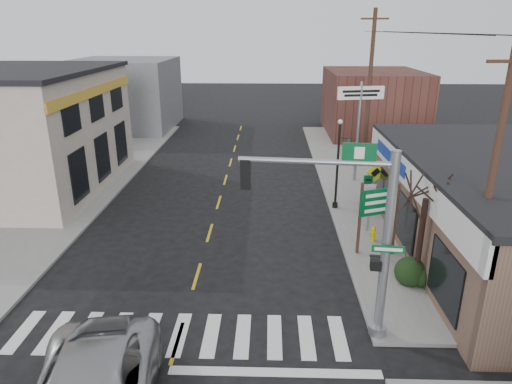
{
  "coord_description": "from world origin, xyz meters",
  "views": [
    {
      "loc": [
        2.77,
        -11.53,
        9.11
      ],
      "look_at": [
        2.25,
        5.97,
        2.8
      ],
      "focal_mm": 32.0,
      "sensor_mm": 36.0,
      "label": 1
    }
  ],
  "objects_px": {
    "traffic_signal_pole": "(363,228)",
    "dance_center_sign": "(360,106)",
    "utility_pole_near": "(490,186)",
    "fire_hydrant": "(373,233)",
    "guide_sign": "(379,209)",
    "lamp_post": "(339,158)",
    "utility_pole_far": "(369,87)",
    "bare_tree": "(428,182)"
  },
  "relations": [
    {
      "from": "traffic_signal_pole",
      "to": "utility_pole_far",
      "type": "height_order",
      "value": "utility_pole_far"
    },
    {
      "from": "traffic_signal_pole",
      "to": "fire_hydrant",
      "type": "distance_m",
      "value": 7.66
    },
    {
      "from": "guide_sign",
      "to": "dance_center_sign",
      "type": "xyz_separation_m",
      "value": [
        0.87,
        9.95,
        2.6
      ]
    },
    {
      "from": "fire_hydrant",
      "to": "dance_center_sign",
      "type": "xyz_separation_m",
      "value": [
        0.68,
        8.71,
        4.24
      ]
    },
    {
      "from": "fire_hydrant",
      "to": "utility_pole_near",
      "type": "height_order",
      "value": "utility_pole_near"
    },
    {
      "from": "utility_pole_near",
      "to": "bare_tree",
      "type": "bearing_deg",
      "value": 121.32
    },
    {
      "from": "traffic_signal_pole",
      "to": "lamp_post",
      "type": "xyz_separation_m",
      "value": [
        0.88,
        10.66,
        -0.87
      ]
    },
    {
      "from": "dance_center_sign",
      "to": "utility_pole_near",
      "type": "xyz_separation_m",
      "value": [
        1.37,
        -14.08,
        -0.15
      ]
    },
    {
      "from": "traffic_signal_pole",
      "to": "dance_center_sign",
      "type": "distance_m",
      "value": 15.62
    },
    {
      "from": "guide_sign",
      "to": "lamp_post",
      "type": "bearing_deg",
      "value": 78.83
    },
    {
      "from": "guide_sign",
      "to": "fire_hydrant",
      "type": "bearing_deg",
      "value": 60.27
    },
    {
      "from": "bare_tree",
      "to": "utility_pole_near",
      "type": "height_order",
      "value": "utility_pole_near"
    },
    {
      "from": "bare_tree",
      "to": "utility_pole_near",
      "type": "relative_size",
      "value": 0.58
    },
    {
      "from": "traffic_signal_pole",
      "to": "dance_center_sign",
      "type": "xyz_separation_m",
      "value": [
        2.65,
        15.36,
        1.0
      ]
    },
    {
      "from": "fire_hydrant",
      "to": "lamp_post",
      "type": "height_order",
      "value": "lamp_post"
    },
    {
      "from": "dance_center_sign",
      "to": "utility_pole_near",
      "type": "distance_m",
      "value": 14.15
    },
    {
      "from": "guide_sign",
      "to": "utility_pole_far",
      "type": "height_order",
      "value": "utility_pole_far"
    },
    {
      "from": "fire_hydrant",
      "to": "dance_center_sign",
      "type": "distance_m",
      "value": 9.71
    },
    {
      "from": "guide_sign",
      "to": "utility_pole_far",
      "type": "bearing_deg",
      "value": 60.08
    },
    {
      "from": "utility_pole_far",
      "to": "dance_center_sign",
      "type": "bearing_deg",
      "value": -101.83
    },
    {
      "from": "traffic_signal_pole",
      "to": "bare_tree",
      "type": "distance_m",
      "value": 4.1
    },
    {
      "from": "lamp_post",
      "to": "dance_center_sign",
      "type": "relative_size",
      "value": 0.78
    },
    {
      "from": "guide_sign",
      "to": "bare_tree",
      "type": "xyz_separation_m",
      "value": [
        0.98,
        -2.4,
        1.98
      ]
    },
    {
      "from": "traffic_signal_pole",
      "to": "bare_tree",
      "type": "xyz_separation_m",
      "value": [
        2.76,
        3.01,
        0.38
      ]
    },
    {
      "from": "guide_sign",
      "to": "utility_pole_near",
      "type": "distance_m",
      "value": 5.29
    },
    {
      "from": "bare_tree",
      "to": "utility_pole_far",
      "type": "bearing_deg",
      "value": 85.68
    },
    {
      "from": "lamp_post",
      "to": "dance_center_sign",
      "type": "xyz_separation_m",
      "value": [
        1.77,
        4.71,
        1.87
      ]
    },
    {
      "from": "traffic_signal_pole",
      "to": "guide_sign",
      "type": "distance_m",
      "value": 5.92
    },
    {
      "from": "fire_hydrant",
      "to": "lamp_post",
      "type": "distance_m",
      "value": 4.78
    },
    {
      "from": "fire_hydrant",
      "to": "utility_pole_far",
      "type": "distance_m",
      "value": 14.0
    },
    {
      "from": "fire_hydrant",
      "to": "utility_pole_near",
      "type": "xyz_separation_m",
      "value": [
        2.04,
        -5.37,
        4.08
      ]
    },
    {
      "from": "lamp_post",
      "to": "utility_pole_near",
      "type": "bearing_deg",
      "value": -71.72
    },
    {
      "from": "traffic_signal_pole",
      "to": "fire_hydrant",
      "type": "bearing_deg",
      "value": 79.04
    },
    {
      "from": "lamp_post",
      "to": "bare_tree",
      "type": "xyz_separation_m",
      "value": [
        1.88,
        -7.65,
        1.25
      ]
    },
    {
      "from": "bare_tree",
      "to": "utility_pole_far",
      "type": "height_order",
      "value": "utility_pole_far"
    },
    {
      "from": "utility_pole_near",
      "to": "fire_hydrant",
      "type": "bearing_deg",
      "value": 106.15
    },
    {
      "from": "fire_hydrant",
      "to": "utility_pole_near",
      "type": "relative_size",
      "value": 0.08
    },
    {
      "from": "dance_center_sign",
      "to": "utility_pole_far",
      "type": "distance_m",
      "value": 4.51
    },
    {
      "from": "utility_pole_near",
      "to": "guide_sign",
      "type": "bearing_deg",
      "value": 113.72
    },
    {
      "from": "lamp_post",
      "to": "utility_pole_near",
      "type": "xyz_separation_m",
      "value": [
        3.14,
        -9.38,
        1.71
      ]
    },
    {
      "from": "fire_hydrant",
      "to": "bare_tree",
      "type": "xyz_separation_m",
      "value": [
        0.79,
        -3.64,
        3.62
      ]
    },
    {
      "from": "guide_sign",
      "to": "lamp_post",
      "type": "xyz_separation_m",
      "value": [
        -0.91,
        5.25,
        0.73
      ]
    }
  ]
}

